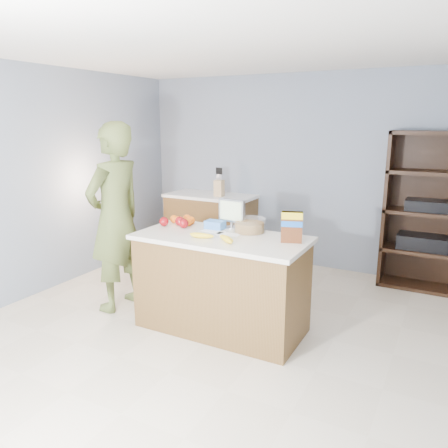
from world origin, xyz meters
The scene contains 15 objects.
floor centered at (0.00, 0.00, 0.00)m, with size 4.50×5.00×0.02m, color beige.
walls centered at (0.00, 0.00, 1.65)m, with size 4.52×5.02×2.51m.
counter_peninsula centered at (0.00, 0.30, 0.42)m, with size 1.56×0.76×0.90m.
back_cabinet centered at (-1.20, 2.20, 0.45)m, with size 1.24×0.62×0.90m.
shelving_unit centered at (1.55, 2.35, 0.86)m, with size 0.90×0.40×1.80m.
person centered at (-1.18, 0.24, 0.95)m, with size 0.69×0.46×1.91m, color #505C2C.
knife_block centered at (-1.03, 2.13, 1.02)m, with size 0.12×0.10×0.31m.
envelopes centered at (-0.06, 0.39, 0.90)m, with size 0.40×0.17×0.00m.
bananas centered at (0.00, 0.15, 0.92)m, with size 0.48×0.19×0.05m.
apples centered at (-0.56, 0.40, 0.95)m, with size 0.30×0.18×0.09m.
oranges centered at (-0.55, 0.53, 0.94)m, with size 0.28×0.21×0.08m.
blue_carton centered at (-0.18, 0.50, 0.94)m, with size 0.18×0.12×0.08m, color blue.
salad_bowl centered at (0.16, 0.55, 0.96)m, with size 0.30×0.30×0.13m.
tv centered at (-0.05, 0.61, 1.06)m, with size 0.28×0.12×0.28m.
cereal_box centered at (0.63, 0.39, 1.05)m, with size 0.19×0.12×0.27m.
Camera 1 is at (1.80, -3.03, 1.92)m, focal length 35.00 mm.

